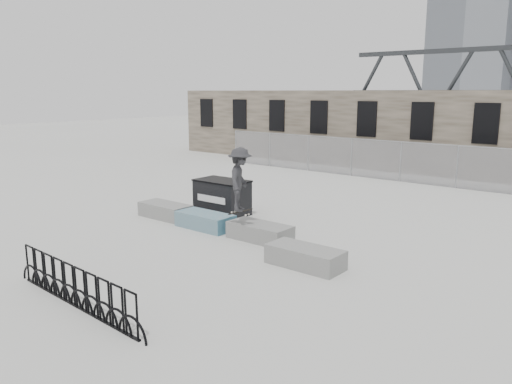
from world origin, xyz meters
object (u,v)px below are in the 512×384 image
(planter_center_right, at_px, (260,231))
(bike_rack, at_px, (75,287))
(planter_far_left, at_px, (165,210))
(planter_center_left, at_px, (205,220))
(dumpster, at_px, (222,197))
(skateboarder, at_px, (240,180))
(planter_offset, at_px, (305,256))

(planter_center_right, xyz_separation_m, bike_rack, (0.02, -6.19, 0.16))
(planter_far_left, bearing_deg, planter_center_left, -2.91)
(dumpster, relative_size, skateboarder, 0.94)
(planter_center_left, relative_size, planter_center_right, 1.00)
(planter_offset, distance_m, bike_rack, 5.63)
(planter_center_left, height_order, dumpster, dumpster)
(planter_offset, xyz_separation_m, bike_rack, (-2.34, -5.12, 0.16))
(bike_rack, bearing_deg, skateboarder, 95.13)
(bike_rack, relative_size, skateboarder, 2.37)
(planter_center_left, xyz_separation_m, bike_rack, (2.27, -6.09, 0.16))
(planter_center_left, height_order, planter_center_right, same)
(planter_center_left, distance_m, skateboarder, 2.37)
(planter_center_left, bearing_deg, planter_offset, -11.93)
(planter_center_right, height_order, skateboarder, skateboarder)
(planter_center_right, distance_m, dumpster, 3.56)
(bike_rack, distance_m, skateboarder, 6.05)
(planter_far_left, relative_size, planter_offset, 1.00)
(planter_center_left, xyz_separation_m, planter_offset, (4.61, -0.97, 0.00))
(planter_far_left, relative_size, planter_center_left, 1.00)
(planter_offset, xyz_separation_m, skateboarder, (-2.87, 0.74, 1.59))
(planter_far_left, xyz_separation_m, planter_center_right, (4.37, -0.01, 0.00))
(planter_center_right, distance_m, planter_offset, 2.60)
(planter_center_right, distance_m, skateboarder, 1.70)
(planter_far_left, distance_m, planter_center_left, 2.12)
(planter_offset, distance_m, dumpster, 6.15)
(planter_far_left, xyz_separation_m, planter_center_left, (2.12, -0.11, 0.00))
(planter_far_left, height_order, planter_center_left, same)
(bike_rack, bearing_deg, planter_far_left, 125.30)
(planter_center_left, height_order, skateboarder, skateboarder)
(bike_rack, bearing_deg, dumpster, 111.84)
(planter_offset, bearing_deg, planter_center_right, 155.63)
(dumpster, relative_size, bike_rack, 0.40)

